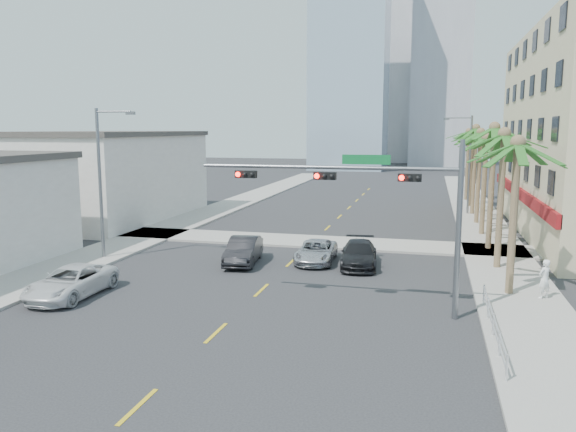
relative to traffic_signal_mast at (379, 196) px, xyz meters
The scene contains 25 objects.
ground 11.06m from the traffic_signal_mast, 126.03° to the right, with size 260.00×260.00×0.00m, color #262628.
sidewalk_right 14.44m from the traffic_signal_mast, 62.71° to the left, with size 4.00×120.00×0.15m, color gray.
sidewalk_left 22.05m from the traffic_signal_mast, 145.89° to the left, with size 4.00×120.00×0.15m, color gray.
sidewalk_cross 15.99m from the traffic_signal_mast, 112.38° to the left, with size 80.00×4.00×0.15m, color gray.
building_left_far 32.30m from the traffic_signal_mast, 141.59° to the left, with size 11.00×18.00×7.20m, color beige.
tower_far_left 90.14m from the traffic_signal_mast, 99.00° to the left, with size 14.00×14.00×48.00m, color #99B2C6.
tower_far_right 105.10m from the traffic_signal_mast, 88.20° to the left, with size 12.00×12.00×60.00m, color #ADADB2.
tower_far_center 118.45m from the traffic_signal_mast, 94.29° to the left, with size 16.00×16.00×42.00m, color #ADADB2.
traffic_signal_mast is the anchor object (origin of this frame).
palm_tree_0 7.37m from the traffic_signal_mast, 34.84° to the left, with size 4.80×4.80×7.80m.
palm_tree_1 11.18m from the traffic_signal_mast, 57.84° to the left, with size 4.80×4.80×8.16m.
palm_tree_2 15.81m from the traffic_signal_mast, 68.07° to the left, with size 4.80×4.80×8.52m.
palm_tree_3 20.59m from the traffic_signal_mast, 73.51° to the left, with size 4.80×4.80×7.80m.
palm_tree_4 25.63m from the traffic_signal_mast, 76.83° to the left, with size 4.80×4.80×8.16m.
palm_tree_5 30.72m from the traffic_signal_mast, 79.05° to the left, with size 4.80×4.80×8.52m.
palm_tree_6 35.78m from the traffic_signal_mast, 80.63° to the left, with size 4.80×4.80×7.80m.
palm_tree_7 40.93m from the traffic_signal_mast, 81.82° to the left, with size 4.80×4.80×8.16m.
streetlight_left 17.84m from the traffic_signal_mast, 160.18° to the left, with size 2.55×0.25×9.00m.
streetlight_right 30.50m from the traffic_signal_mast, 80.16° to the left, with size 2.55×0.25×9.00m.
guardrail 6.59m from the traffic_signal_mast, 23.39° to the right, with size 0.08×8.08×1.00m.
car_parked_far 14.83m from the traffic_signal_mast, behind, with size 2.35×5.10×1.42m, color silver.
car_lane_left 11.85m from the traffic_signal_mast, 139.80° to the left, with size 1.62×4.64×1.53m, color black.
car_lane_center 10.50m from the traffic_signal_mast, 117.28° to the left, with size 2.13×4.61×1.28m, color #BBBBC0.
car_lane_right 9.39m from the traffic_signal_mast, 102.40° to the left, with size 1.99×4.90×1.42m, color black.
pedestrian 8.99m from the traffic_signal_mast, 26.05° to the left, with size 0.66×0.43×1.81m, color white.
Camera 1 is at (7.83, -15.38, 7.81)m, focal length 35.00 mm.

